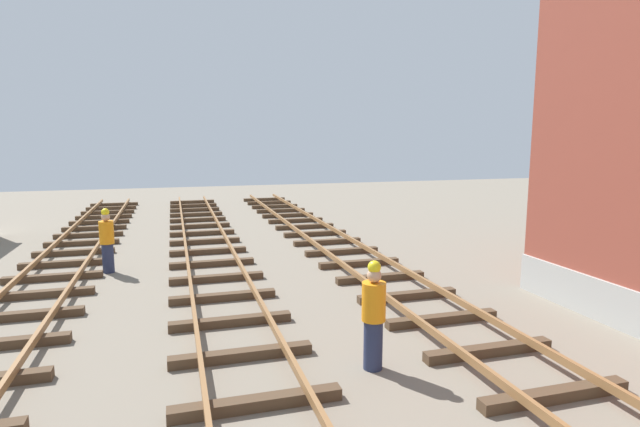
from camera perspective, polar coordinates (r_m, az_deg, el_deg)
track_worker_foreground at (r=15.71m, az=-22.84°, el=-2.86°), size 0.40×0.40×1.87m
track_worker_distant at (r=8.63m, az=6.05°, el=-11.37°), size 0.40×0.40×1.87m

